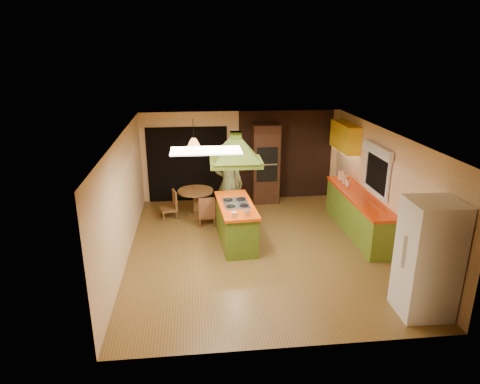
{
  "coord_description": "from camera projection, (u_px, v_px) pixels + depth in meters",
  "views": [
    {
      "loc": [
        -1.29,
        -8.3,
        4.17
      ],
      "look_at": [
        -0.34,
        0.46,
        1.15
      ],
      "focal_mm": 32.0,
      "sensor_mm": 36.0,
      "label": 1
    }
  ],
  "objects": [
    {
      "name": "room_walls",
      "position": [
        259.0,
        194.0,
        8.89
      ],
      "size": [
        5.5,
        6.5,
        6.5
      ],
      "color": "beige",
      "rests_on": "ground"
    },
    {
      "name": "chair_left",
      "position": [
        168.0,
        204.0,
        10.84
      ],
      "size": [
        0.48,
        0.48,
        0.71
      ],
      "primitive_type": null,
      "rotation": [
        0.0,
        0.0,
        -1.31
      ],
      "color": "brown",
      "rests_on": "ground"
    },
    {
      "name": "fluor_panel",
      "position": [
        206.0,
        151.0,
        7.25
      ],
      "size": [
        1.2,
        0.6,
        0.03
      ],
      "primitive_type": "cube",
      "color": "white",
      "rests_on": "ceiling_plane"
    },
    {
      "name": "right_counter",
      "position": [
        358.0,
        214.0,
        9.96
      ],
      "size": [
        0.62,
        3.05,
        0.92
      ],
      "color": "olive",
      "rests_on": "ground"
    },
    {
      "name": "nook_opening",
      "position": [
        188.0,
        165.0,
        11.84
      ],
      "size": [
        2.2,
        0.03,
        2.1
      ],
      "primitive_type": "cube",
      "color": "black",
      "rests_on": "ground"
    },
    {
      "name": "range_hood",
      "position": [
        236.0,
        144.0,
        8.86
      ],
      "size": [
        1.1,
        0.8,
        0.8
      ],
      "rotation": [
        0.0,
        0.0,
        -0.02
      ],
      "color": "#4E6318",
      "rests_on": "ceiling_plane"
    },
    {
      "name": "man",
      "position": [
        229.0,
        184.0,
        10.46
      ],
      "size": [
        0.83,
        0.69,
        1.93
      ],
      "primitive_type": "imported",
      "rotation": [
        0.0,
        0.0,
        2.75
      ],
      "color": "#494F2A",
      "rests_on": "ground"
    },
    {
      "name": "canister_large",
      "position": [
        341.0,
        176.0,
        10.91
      ],
      "size": [
        0.17,
        0.17,
        0.21
      ],
      "primitive_type": "cylinder",
      "rotation": [
        0.0,
        0.0,
        0.18
      ],
      "color": "#FFEBCD",
      "rests_on": "right_counter"
    },
    {
      "name": "ceiling_plane",
      "position": [
        259.0,
        135.0,
        8.48
      ],
      "size": [
        6.5,
        6.5,
        0.0
      ],
      "primitive_type": "plane",
      "rotation": [
        3.14,
        0.0,
        0.0
      ],
      "color": "silver",
      "rests_on": "room_walls"
    },
    {
      "name": "brick_panel",
      "position": [
        285.0,
        155.0,
        12.05
      ],
      "size": [
        2.64,
        0.03,
        2.5
      ],
      "primitive_type": "cube",
      "color": "#381E14",
      "rests_on": "ground"
    },
    {
      "name": "kitchen_island",
      "position": [
        236.0,
        223.0,
        9.43
      ],
      "size": [
        0.85,
        1.88,
        0.93
      ],
      "rotation": [
        0.0,
        0.0,
        0.06
      ],
      "color": "#52701C",
      "rests_on": "ground"
    },
    {
      "name": "window_right",
      "position": [
        378.0,
        161.0,
        9.37
      ],
      "size": [
        0.12,
        1.35,
        1.06
      ],
      "color": "black",
      "rests_on": "room_walls"
    },
    {
      "name": "wall_oven",
      "position": [
        265.0,
        164.0,
        11.78
      ],
      "size": [
        0.73,
        0.61,
        2.19
      ],
      "rotation": [
        0.0,
        0.0,
        0.01
      ],
      "color": "#422415",
      "rests_on": "ground"
    },
    {
      "name": "refrigerator",
      "position": [
        428.0,
        259.0,
        6.77
      ],
      "size": [
        0.82,
        0.78,
        1.95
      ],
      "primitive_type": "cube",
      "rotation": [
        0.0,
        0.0,
        -0.03
      ],
      "color": "white",
      "rests_on": "ground"
    },
    {
      "name": "dining_table",
      "position": [
        196.0,
        198.0,
        10.97
      ],
      "size": [
        0.9,
        0.9,
        0.68
      ],
      "rotation": [
        0.0,
        0.0,
        0.07
      ],
      "color": "brown",
      "rests_on": "ground"
    },
    {
      "name": "ground",
      "position": [
        258.0,
        248.0,
        9.3
      ],
      "size": [
        6.5,
        6.5,
        0.0
      ],
      "primitive_type": "plane",
      "color": "brown",
      "rests_on": "ground"
    },
    {
      "name": "chair_near",
      "position": [
        206.0,
        210.0,
        10.41
      ],
      "size": [
        0.43,
        0.43,
        0.75
      ],
      "primitive_type": null,
      "rotation": [
        0.0,
        0.0,
        3.19
      ],
      "color": "brown",
      "rests_on": "ground"
    },
    {
      "name": "canister_small",
      "position": [
        348.0,
        183.0,
        10.41
      ],
      "size": [
        0.12,
        0.12,
        0.15
      ],
      "primitive_type": "cylinder",
      "rotation": [
        0.0,
        0.0,
        -0.1
      ],
      "color": "#FFE8CD",
      "rests_on": "right_counter"
    },
    {
      "name": "canister_medium",
      "position": [
        345.0,
        179.0,
        10.62
      ],
      "size": [
        0.2,
        0.2,
        0.21
      ],
      "primitive_type": "cylinder",
      "rotation": [
        0.0,
        0.0,
        0.42
      ],
      "color": "beige",
      "rests_on": "right_counter"
    },
    {
      "name": "pendant_lamp",
      "position": [
        194.0,
        143.0,
        10.51
      ],
      "size": [
        0.41,
        0.41,
        0.24
      ],
      "primitive_type": "cone",
      "rotation": [
        0.0,
        0.0,
        0.14
      ],
      "color": "#FF9E3F",
      "rests_on": "ceiling_plane"
    },
    {
      "name": "upper_cabinets",
      "position": [
        345.0,
        137.0,
        10.99
      ],
      "size": [
        0.34,
        1.4,
        0.7
      ],
      "primitive_type": "cube",
      "color": "yellow",
      "rests_on": "room_walls"
    }
  ]
}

